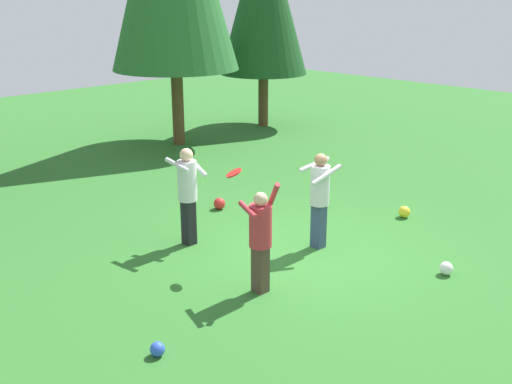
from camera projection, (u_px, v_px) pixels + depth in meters
ground_plane at (307, 253)px, 10.65m from camera, size 40.00×40.00×0.00m
person_thrower at (260, 234)px, 9.01m from camera, size 0.62×0.61×1.74m
person_catcher at (187, 188)px, 10.72m from camera, size 0.48×0.62×1.77m
person_bystander at (320, 192)px, 10.59m from camera, size 0.71×0.64×1.71m
frisbee at (234, 173)px, 9.74m from camera, size 0.36×0.37×0.14m
ball_yellow at (404, 212)px, 12.29m from camera, size 0.24×0.24×0.24m
ball_white at (446, 268)px, 9.81m from camera, size 0.22×0.22×0.22m
ball_blue at (157, 349)px, 7.62m from camera, size 0.19×0.19×0.19m
ball_red at (219, 204)px, 12.76m from camera, size 0.24×0.24×0.24m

